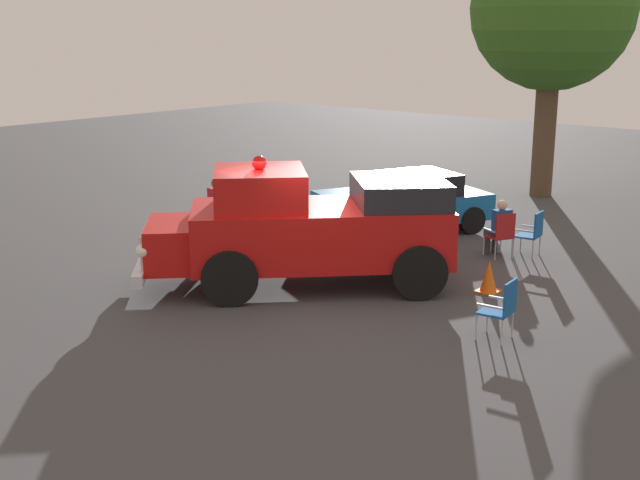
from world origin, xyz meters
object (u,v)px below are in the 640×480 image
object	(u,v)px
lawn_chair_spare	(503,306)
oak_tree_left	(553,10)
vintage_fire_truck	(308,226)
lawn_chair_by_car	(533,231)
spectator_standing	(217,209)
classic_hot_rod	(402,203)
spectator_seated	(499,226)
traffic_cone	(489,277)
lawn_chair_near_truck	(502,232)

from	to	relation	value
lawn_chair_spare	oak_tree_left	size ratio (longest dim) A/B	0.13
vintage_fire_truck	lawn_chair_by_car	world-z (taller)	vintage_fire_truck
lawn_chair_spare	spectator_standing	world-z (taller)	spectator_standing
vintage_fire_truck	oak_tree_left	distance (m)	12.08
classic_hot_rod	spectator_seated	xyz separation A→B (m)	(-0.46, -2.91, -0.05)
classic_hot_rod	lawn_chair_spare	bearing A→B (deg)	-132.36
oak_tree_left	vintage_fire_truck	bearing A→B (deg)	-177.07
spectator_seated	traffic_cone	bearing A→B (deg)	-155.08
classic_hot_rod	spectator_seated	bearing A→B (deg)	-98.94
classic_hot_rod	oak_tree_left	bearing A→B (deg)	-4.79
lawn_chair_by_car	spectator_standing	world-z (taller)	spectator_standing
lawn_chair_by_car	oak_tree_left	xyz separation A→B (m)	(6.50, 2.94, 4.83)
vintage_fire_truck	traffic_cone	distance (m)	3.59
oak_tree_left	spectator_seated	bearing A→B (deg)	-161.31
spectator_seated	oak_tree_left	world-z (taller)	oak_tree_left
vintage_fire_truck	lawn_chair_by_car	distance (m)	5.39
lawn_chair_spare	traffic_cone	distance (m)	2.52
lawn_chair_by_car	spectator_seated	bearing A→B (deg)	129.03
lawn_chair_spare	spectator_standing	distance (m)	7.63
spectator_seated	spectator_standing	xyz separation A→B (m)	(-3.70, 5.06, 0.27)
lawn_chair_by_car	traffic_cone	distance (m)	2.94
classic_hot_rod	spectator_seated	world-z (taller)	classic_hot_rod
lawn_chair_spare	spectator_standing	bearing A→B (deg)	84.08
vintage_fire_truck	lawn_chair_by_car	bearing A→B (deg)	-26.19
lawn_chair_by_car	oak_tree_left	size ratio (longest dim) A/B	0.13
lawn_chair_near_truck	spectator_standing	distance (m)	6.34
classic_hot_rod	spectator_standing	distance (m)	4.69
vintage_fire_truck	spectator_standing	size ratio (longest dim) A/B	3.46
classic_hot_rod	traffic_cone	world-z (taller)	classic_hot_rod
vintage_fire_truck	traffic_cone	bearing A→B (deg)	-56.30
lawn_chair_by_car	spectator_standing	size ratio (longest dim) A/B	0.61
lawn_chair_by_car	spectator_standing	distance (m)	7.03
spectator_seated	oak_tree_left	size ratio (longest dim) A/B	0.16
lawn_chair_near_truck	traffic_cone	size ratio (longest dim) A/B	1.61
lawn_chair_by_car	oak_tree_left	world-z (taller)	oak_tree_left
lawn_chair_spare	traffic_cone	xyz separation A→B (m)	(2.08, 1.40, -0.28)
classic_hot_rod	traffic_cone	bearing A→B (deg)	-125.41
spectator_standing	lawn_chair_near_truck	bearing A→B (deg)	-54.95
spectator_standing	lawn_chair_by_car	bearing A→B (deg)	-53.56
lawn_chair_spare	spectator_seated	xyz separation A→B (m)	(4.48, 2.51, 0.11)
lawn_chair_spare	oak_tree_left	world-z (taller)	oak_tree_left
classic_hot_rod	lawn_chair_near_truck	xyz separation A→B (m)	(-0.52, -3.02, -0.16)
lawn_chair_near_truck	oak_tree_left	world-z (taller)	oak_tree_left
vintage_fire_truck	traffic_cone	world-z (taller)	vintage_fire_truck
classic_hot_rod	traffic_cone	distance (m)	4.95
classic_hot_rod	lawn_chair_spare	xyz separation A→B (m)	(-4.94, -5.42, -0.16)
lawn_chair_spare	spectator_standing	xyz separation A→B (m)	(0.78, 7.58, 0.37)
lawn_chair_spare	spectator_seated	distance (m)	5.14
oak_tree_left	lawn_chair_by_car	bearing A→B (deg)	-155.64
lawn_chair_near_truck	oak_tree_left	distance (m)	8.88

